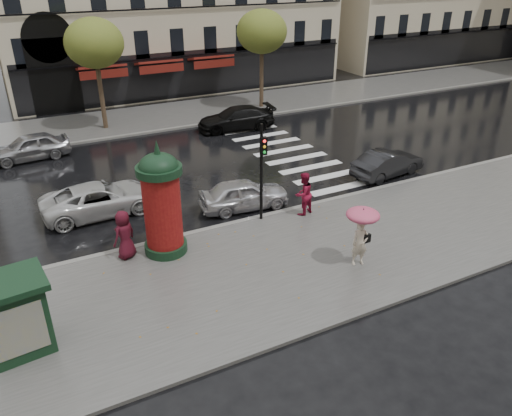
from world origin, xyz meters
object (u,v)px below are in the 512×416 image
car_silver (244,194)px  car_black (236,118)px  traffic_light (262,164)px  car_white (100,199)px  woman_red (303,194)px  car_darkgrey (388,163)px  man_burgundy (125,235)px  morris_column (162,200)px  car_far_silver (30,147)px  woman_umbrella (362,227)px  newsstand (15,315)px

car_silver → car_black: size_ratio=0.80×
traffic_light → car_white: size_ratio=0.84×
woman_red → car_darkgrey: 6.27m
man_burgundy → car_black: size_ratio=0.38×
traffic_light → car_black: bearing=69.7°
morris_column → car_darkgrey: (11.95, 2.03, -1.50)m
woman_red → man_burgundy: size_ratio=1.01×
car_silver → car_white: car_white is taller
car_darkgrey → car_white: car_white is taller
car_far_silver → woman_umbrella: bearing=23.8°
woman_umbrella → newsstand: 10.76m
newsstand → car_darkgrey: bearing=16.8°
newsstand → car_black: size_ratio=0.46×
woman_umbrella → man_burgundy: (-7.04, 4.10, -0.53)m
traffic_light → car_silver: size_ratio=1.04×
woman_umbrella → car_black: (2.81, 15.99, -0.86)m
woman_umbrella → traffic_light: 4.76m
car_silver → car_darkgrey: car_silver is taller
car_darkgrey → car_far_silver: 18.55m
woman_red → car_silver: bearing=-61.0°
traffic_light → car_white: traffic_light is taller
man_burgundy → morris_column: 1.78m
woman_red → car_far_silver: size_ratio=0.45×
newsstand → car_darkgrey: size_ratio=0.57×
woman_red → car_far_silver: woman_red is taller
car_silver → car_white: 6.00m
car_silver → car_black: (4.35, 10.09, 0.04)m
morris_column → car_black: size_ratio=0.88×
morris_column → car_far_silver: 12.94m
morris_column → traffic_light: (4.21, 0.55, 0.40)m
car_silver → woman_umbrella: bearing=-158.9°
newsstand → car_black: newsstand is taller
woman_umbrella → car_far_silver: woman_umbrella is taller
woman_red → morris_column: (-5.95, -0.23, 1.11)m
woman_red → car_white: size_ratio=0.38×
traffic_light → car_far_silver: 14.21m
morris_column → traffic_light: size_ratio=1.06×
man_burgundy → traffic_light: 5.79m
car_silver → car_darkgrey: size_ratio=0.99×
morris_column → car_darkgrey: 12.21m
woman_red → newsstand: 11.52m
car_far_silver → car_black: bearing=83.3°
man_burgundy → car_silver: bearing=168.9°
man_burgundy → car_black: 15.44m
man_burgundy → car_black: bearing=-158.9°
woman_red → car_white: woman_red is taller
woman_umbrella → traffic_light: traffic_light is taller
woman_umbrella → car_silver: (-1.54, 5.90, -0.90)m
car_far_silver → traffic_light: bearing=27.4°
woman_umbrella → car_black: woman_umbrella is taller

